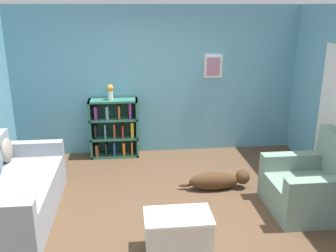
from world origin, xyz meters
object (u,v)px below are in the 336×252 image
at_px(coffee_table, 178,232).
at_px(bookshelf, 114,129).
at_px(couch, 10,193).
at_px(dog, 219,180).
at_px(recliner_chair, 314,186).
at_px(vase, 110,91).

bearing_deg(coffee_table, bookshelf, 104.48).
relative_size(couch, dog, 1.87).
bearing_deg(coffee_table, couch, 154.72).
xyz_separation_m(couch, bookshelf, (1.25, 1.94, 0.17)).
bearing_deg(recliner_chair, dog, 147.34).
relative_size(couch, bookshelf, 1.90).
distance_m(couch, coffee_table, 2.20).
bearing_deg(couch, recliner_chair, -3.49).
height_order(recliner_chair, coffee_table, recliner_chair).
bearing_deg(recliner_chair, coffee_table, -159.43).
relative_size(coffee_table, dog, 0.69).
relative_size(bookshelf, vase, 3.96).
xyz_separation_m(couch, vase, (1.21, 1.93, 0.85)).
relative_size(recliner_chair, dog, 0.97).
distance_m(coffee_table, dog, 1.61).
height_order(couch, coffee_table, couch).
distance_m(recliner_chair, coffee_table, 2.01).
height_order(coffee_table, dog, coffee_table).
height_order(coffee_table, vase, vase).
relative_size(couch, recliner_chair, 1.94).
bearing_deg(vase, bookshelf, 25.71).
distance_m(bookshelf, vase, 0.68).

